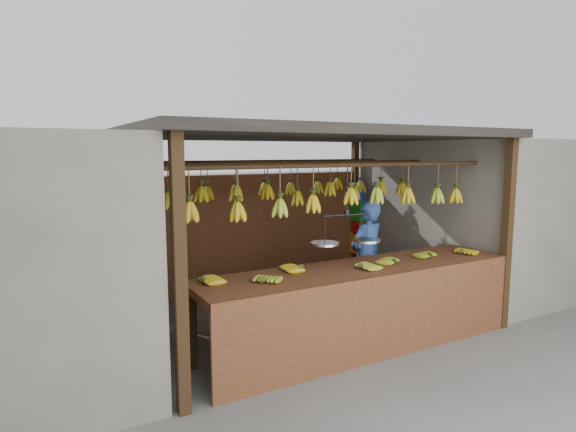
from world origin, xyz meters
TOP-DOWN VIEW (x-y plane):
  - ground at (0.00, 0.00)m, footprint 80.00×80.00m
  - stall at (0.00, 0.33)m, footprint 4.30×3.30m
  - neighbor_right at (3.60, 0.00)m, footprint 3.00×3.00m
  - counter at (0.10, -1.24)m, footprint 3.74×0.85m
  - hanging_bananas at (0.00, -0.01)m, footprint 3.61×2.25m
  - balance_scale at (-0.01, -1.00)m, footprint 0.80×0.37m
  - vendor at (0.86, -0.28)m, footprint 0.62×0.48m
  - bag_bundles at (1.94, 1.35)m, footprint 0.08×0.26m

SIDE VIEW (x-z plane):
  - ground at x=0.00m, z-range 0.00..0.00m
  - counter at x=0.10m, z-range 0.23..1.19m
  - vendor at x=0.86m, z-range 0.00..1.52m
  - bag_bundles at x=1.94m, z-range 0.37..1.62m
  - neighbor_right at x=3.60m, z-range 0.00..2.30m
  - balance_scale at x=-0.01m, z-range 0.78..1.63m
  - hanging_bananas at x=0.00m, z-range 1.43..1.81m
  - stall at x=0.00m, z-range 0.77..3.17m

